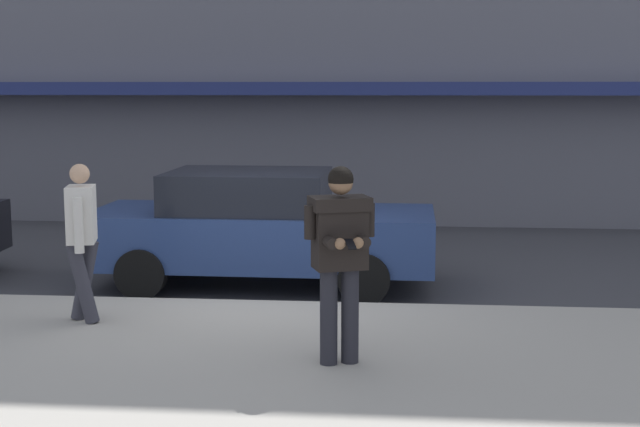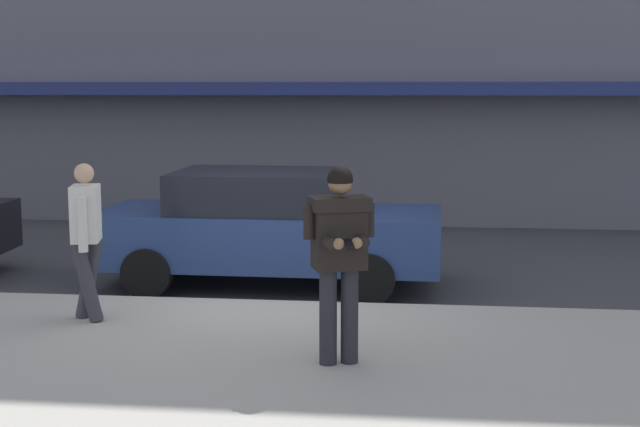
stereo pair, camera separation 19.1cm
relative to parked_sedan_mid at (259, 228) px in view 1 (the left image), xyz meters
The scene contains 6 objects.
ground_plane 1.40m from the parked_sedan_mid, 81.69° to the right, with size 80.00×80.00×0.00m, color #3D3D42.
sidewalk 4.22m from the parked_sedan_mid, 73.71° to the right, with size 32.00×5.30×0.14m, color #A8A399.
curb_paint_line 1.78m from the parked_sedan_mid, 43.09° to the right, with size 28.00×0.12×0.01m, color silver.
parked_sedan_mid is the anchor object (origin of this frame).
man_texting_on_phone 3.93m from the parked_sedan_mid, 70.18° to the right, with size 0.62×0.65×1.81m.
pedestrian_in_light_coat 2.89m from the parked_sedan_mid, 121.70° to the right, with size 0.39×0.59×1.70m.
Camera 1 is at (1.69, -10.34, 2.64)m, focal length 50.00 mm.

